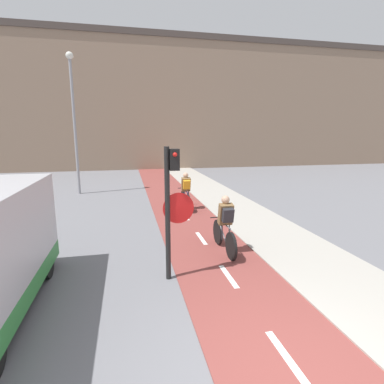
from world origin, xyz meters
name	(u,v)px	position (x,y,z in m)	size (l,w,h in m)	color
building_row_background	(148,105)	(0.00, 26.10, 5.73)	(60.00, 5.20, 11.44)	#89705B
traffic_light_pole	(172,199)	(-1.23, 3.22, 1.80)	(0.67, 0.25, 2.89)	black
street_lamp_far	(74,110)	(-4.62, 13.58, 4.28)	(0.36, 0.36, 7.04)	gray
cyclist_near	(225,226)	(0.36, 4.37, 0.73)	(0.46, 1.85, 1.56)	black
cyclist_far	(186,192)	(0.24, 9.14, 0.73)	(0.46, 1.81, 1.56)	black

